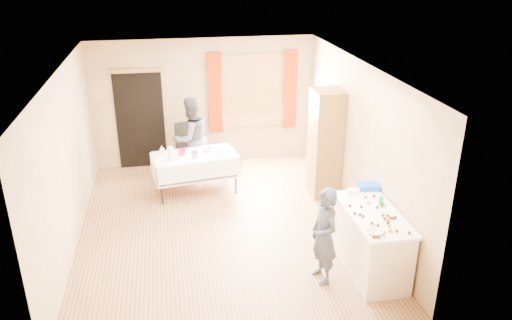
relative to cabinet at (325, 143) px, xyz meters
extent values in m
cube|color=#9E7047|center=(-1.99, -0.84, -0.99)|extent=(4.50, 5.50, 0.02)
cube|color=white|center=(-1.99, -0.84, 1.63)|extent=(4.50, 5.50, 0.02)
cube|color=tan|center=(-1.99, 1.92, 0.32)|extent=(4.50, 0.02, 2.60)
cube|color=tan|center=(-1.99, -3.60, 0.32)|extent=(4.50, 0.02, 2.60)
cube|color=tan|center=(-4.25, -0.84, 0.32)|extent=(0.02, 5.50, 2.60)
cube|color=tan|center=(0.27, -0.84, 0.32)|extent=(0.02, 5.50, 2.60)
cube|color=olive|center=(-0.99, 1.88, 0.52)|extent=(1.32, 0.06, 1.52)
cube|color=white|center=(-0.99, 1.86, 0.52)|extent=(1.20, 0.02, 1.40)
cube|color=#932500|center=(-1.77, 1.83, 0.52)|extent=(0.28, 0.06, 1.65)
cube|color=#932500|center=(-0.21, 1.83, 0.52)|extent=(0.28, 0.06, 1.65)
cube|color=black|center=(-3.29, 1.89, 0.02)|extent=(0.95, 0.04, 2.00)
cube|color=olive|center=(-3.29, 1.86, 1.04)|extent=(1.05, 0.06, 0.08)
cube|color=brown|center=(0.00, 0.00, 0.00)|extent=(0.50, 0.60, 1.96)
cube|color=beige|center=(-0.10, -2.45, -0.55)|extent=(0.63, 1.38, 0.86)
cube|color=white|center=(-0.10, -2.45, -0.09)|extent=(0.68, 1.44, 0.04)
cube|color=white|center=(-2.31, 0.48, -0.25)|extent=(1.57, 0.95, 0.04)
cube|color=black|center=(-2.35, 1.38, -0.52)|extent=(0.56, 0.56, 0.06)
cube|color=black|center=(-2.42, 1.56, -0.25)|extent=(0.41, 0.20, 0.61)
imported|color=#262F41|center=(-0.82, -2.55, -0.30)|extent=(0.61, 0.50, 1.36)
imported|color=black|center=(-2.32, 1.13, -0.16)|extent=(1.31, 1.28, 1.64)
cylinder|color=#118F4E|center=(0.08, -2.26, -0.01)|extent=(0.08, 0.08, 0.12)
imported|color=white|center=(-0.30, -2.97, -0.05)|extent=(0.33, 0.33, 0.05)
cube|color=white|center=(-0.18, -1.87, -0.03)|extent=(0.17, 0.13, 0.08)
cube|color=blue|center=(0.10, -1.76, -0.03)|extent=(0.33, 0.24, 0.08)
cylinder|color=silver|center=(-2.73, 0.29, -0.12)|extent=(0.12, 0.12, 0.22)
imported|color=red|center=(-2.53, 0.48, -0.17)|extent=(0.15, 0.15, 0.12)
imported|color=red|center=(-2.31, 0.31, -0.17)|extent=(0.21, 0.21, 0.12)
imported|color=white|center=(-2.05, 0.60, -0.20)|extent=(0.26, 0.26, 0.05)
cube|color=white|center=(-1.79, 0.46, -0.22)|extent=(0.33, 0.28, 0.02)
imported|color=white|center=(-2.89, 0.58, -0.15)|extent=(0.09, 0.09, 0.16)
sphere|color=#3F2314|center=(-0.08, -2.21, -0.05)|extent=(0.04, 0.04, 0.04)
sphere|color=black|center=(-0.30, -3.07, -0.05)|extent=(0.04, 0.04, 0.04)
sphere|color=black|center=(0.08, -2.03, -0.05)|extent=(0.04, 0.04, 0.04)
sphere|color=black|center=(-0.04, -2.67, -0.05)|extent=(0.04, 0.04, 0.04)
sphere|color=black|center=(-0.20, -2.82, -0.05)|extent=(0.04, 0.04, 0.04)
sphere|color=black|center=(-0.25, -2.84, -0.05)|extent=(0.04, 0.04, 0.04)
sphere|color=#3F2314|center=(-0.11, -2.97, -0.05)|extent=(0.04, 0.04, 0.04)
sphere|color=black|center=(0.11, -2.22, -0.05)|extent=(0.04, 0.04, 0.04)
sphere|color=black|center=(-0.01, -2.35, -0.05)|extent=(0.04, 0.04, 0.04)
sphere|color=black|center=(-0.02, -2.99, -0.05)|extent=(0.04, 0.04, 0.04)
sphere|color=black|center=(0.06, -2.33, -0.05)|extent=(0.04, 0.04, 0.04)
sphere|color=black|center=(0.11, -2.66, -0.05)|extent=(0.04, 0.04, 0.04)
sphere|color=#3F2314|center=(-0.07, -2.85, -0.05)|extent=(0.04, 0.04, 0.04)
sphere|color=black|center=(-0.05, -2.78, -0.05)|extent=(0.04, 0.04, 0.04)
sphere|color=black|center=(0.02, -2.60, -0.05)|extent=(0.04, 0.04, 0.04)
sphere|color=black|center=(-0.03, -2.58, -0.05)|extent=(0.04, 0.04, 0.04)
sphere|color=black|center=(0.04, -2.66, -0.05)|extent=(0.04, 0.04, 0.04)
sphere|color=black|center=(0.07, -2.67, -0.05)|extent=(0.04, 0.04, 0.04)
sphere|color=#3F2314|center=(-0.10, -2.96, -0.05)|extent=(0.04, 0.04, 0.04)
sphere|color=black|center=(-0.32, -2.50, -0.05)|extent=(0.04, 0.04, 0.04)
sphere|color=black|center=(-0.19, -2.98, -0.05)|extent=(0.04, 0.04, 0.04)
sphere|color=black|center=(-0.36, -2.24, -0.05)|extent=(0.04, 0.04, 0.04)
sphere|color=black|center=(-0.05, -2.03, -0.05)|extent=(0.04, 0.04, 0.04)
sphere|color=black|center=(-0.38, -2.46, -0.05)|extent=(0.04, 0.04, 0.04)
sphere|color=#3F2314|center=(-0.01, -2.71, -0.05)|extent=(0.04, 0.04, 0.04)
sphere|color=black|center=(-0.22, -2.30, -0.05)|extent=(0.04, 0.04, 0.04)
sphere|color=black|center=(-0.36, -3.07, -0.05)|extent=(0.04, 0.04, 0.04)
sphere|color=black|center=(-0.26, -2.75, -0.05)|extent=(0.04, 0.04, 0.04)
sphere|color=black|center=(-0.30, -2.55, -0.05)|extent=(0.04, 0.04, 0.04)
sphere|color=black|center=(0.11, -3.06, -0.05)|extent=(0.04, 0.04, 0.04)
sphere|color=#3F2314|center=(0.10, -2.29, -0.05)|extent=(0.04, 0.04, 0.04)
camera|label=1|loc=(-2.73, -7.97, 3.18)|focal=35.00mm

